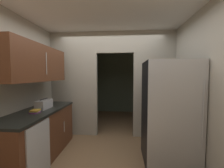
{
  "coord_description": "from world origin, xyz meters",
  "views": [
    {
      "loc": [
        0.32,
        -2.27,
        1.54
      ],
      "look_at": [
        0.07,
        0.73,
        1.35
      ],
      "focal_mm": 23.07,
      "sensor_mm": 36.0,
      "label": 1
    }
  ],
  "objects_px": {
    "refrigerator": "(169,112)",
    "dishwasher": "(39,151)",
    "book_stack": "(35,111)",
    "boombox": "(44,104)"
  },
  "relations": [
    {
      "from": "refrigerator",
      "to": "dishwasher",
      "type": "xyz_separation_m",
      "value": [
        -2.01,
        -0.6,
        -0.47
      ]
    },
    {
      "from": "book_stack",
      "to": "refrigerator",
      "type": "bearing_deg",
      "value": 6.77
    },
    {
      "from": "refrigerator",
      "to": "boombox",
      "type": "distance_m",
      "value": 2.3
    },
    {
      "from": "refrigerator",
      "to": "boombox",
      "type": "relative_size",
      "value": 5.02
    },
    {
      "from": "dishwasher",
      "to": "boombox",
      "type": "xyz_separation_m",
      "value": [
        -0.28,
        0.64,
        0.56
      ]
    },
    {
      "from": "boombox",
      "to": "dishwasher",
      "type": "bearing_deg",
      "value": -66.1
    },
    {
      "from": "dishwasher",
      "to": "boombox",
      "type": "height_order",
      "value": "boombox"
    },
    {
      "from": "dishwasher",
      "to": "book_stack",
      "type": "bearing_deg",
      "value": 128.19
    },
    {
      "from": "dishwasher",
      "to": "boombox",
      "type": "relative_size",
      "value": 2.38
    },
    {
      "from": "book_stack",
      "to": "dishwasher",
      "type": "bearing_deg",
      "value": -51.81
    }
  ]
}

